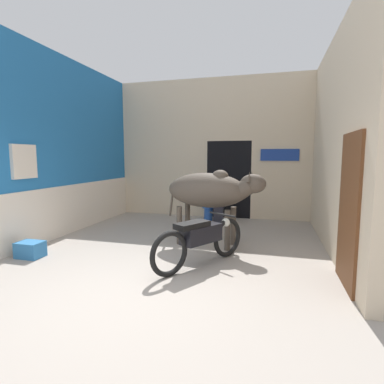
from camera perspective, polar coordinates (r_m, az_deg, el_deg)
name	(u,v)px	position (r m, az deg, el deg)	size (l,w,h in m)	color
ground_plane	(133,290)	(4.29, -11.16, -17.84)	(30.00, 30.00, 0.00)	#9E9389
wall_left_shopfront	(68,150)	(7.62, -22.56, 7.47)	(0.25, 5.13, 4.01)	#236BAD
wall_back_with_doorway	(218,159)	(9.00, 5.05, 6.27)	(5.58, 0.93, 4.01)	beige
wall_right_with_door	(337,145)	(6.11, 25.90, 7.98)	(0.22, 5.13, 4.01)	beige
cow	(210,191)	(5.96, 3.53, 0.23)	(2.06, 0.97, 1.53)	#4C4238
motorcycle_near	(201,238)	(4.92, 1.72, -8.81)	(1.14, 1.75, 0.80)	black
shopkeeper_seated	(219,199)	(8.17, 5.25, -1.43)	(0.37, 0.33, 1.19)	#282833
plastic_stool	(208,213)	(8.41, 3.14, -3.98)	(0.34, 0.34, 0.39)	#2856B2
crate	(30,250)	(6.11, -28.44, -9.61)	(0.44, 0.32, 0.28)	teal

